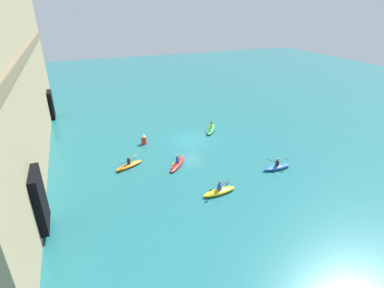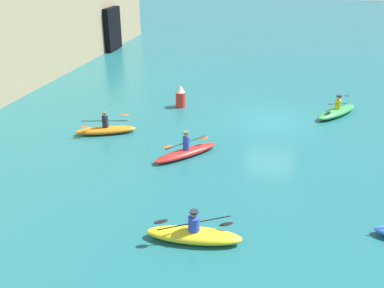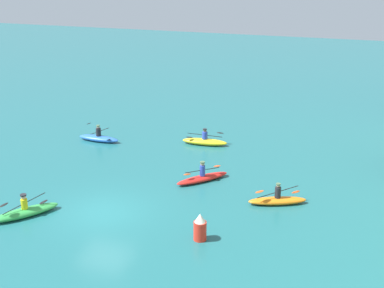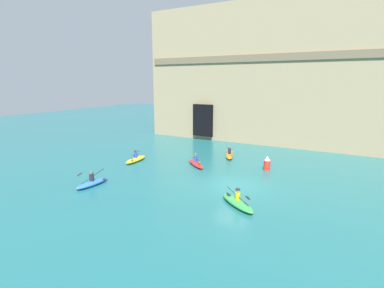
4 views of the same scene
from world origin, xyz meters
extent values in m
plane|color=#1E6066|center=(0.00, 0.00, 0.00)|extent=(120.00, 120.00, 0.00)
ellipsoid|color=green|center=(1.54, -3.25, 0.20)|extent=(3.04, 2.53, 0.39)
cylinder|color=gold|center=(1.54, -3.25, 0.63)|extent=(0.31, 0.31, 0.48)
sphere|color=tan|center=(1.54, -3.25, 0.99)|extent=(0.23, 0.23, 0.23)
cylinder|color=#232328|center=(1.54, -3.25, 1.09)|extent=(0.29, 0.29, 0.06)
cylinder|color=black|center=(1.54, -3.25, 0.66)|extent=(1.82, 1.14, 0.51)
ellipsoid|color=black|center=(0.74, -2.76, 0.44)|extent=(0.47, 0.38, 0.15)
ellipsoid|color=black|center=(2.34, -3.75, 0.87)|extent=(0.47, 0.38, 0.15)
ellipsoid|color=yellow|center=(-10.62, 1.70, 0.20)|extent=(1.03, 2.97, 0.40)
cylinder|color=#2D47B7|center=(-10.62, 1.70, 0.63)|extent=(0.35, 0.35, 0.45)
sphere|color=#9E704C|center=(-10.62, 1.70, 0.96)|extent=(0.21, 0.21, 0.21)
cylinder|color=#232328|center=(-10.62, 1.70, 1.04)|extent=(0.26, 0.26, 0.06)
cylinder|color=black|center=(-10.62, 1.70, 0.65)|extent=(0.82, 2.08, 0.34)
ellipsoid|color=black|center=(-10.27, 0.78, 0.52)|extent=(0.33, 0.48, 0.11)
ellipsoid|color=black|center=(-10.97, 2.61, 0.79)|extent=(0.33, 0.48, 0.11)
ellipsoid|color=orange|center=(-3.54, 7.66, 0.17)|extent=(1.76, 2.91, 0.35)
cylinder|color=#232328|center=(-3.54, 7.66, 0.62)|extent=(0.30, 0.30, 0.55)
sphere|color=tan|center=(-3.54, 7.66, 0.99)|extent=(0.19, 0.19, 0.19)
cylinder|color=#4C6B4C|center=(-3.54, 7.66, 1.06)|extent=(0.23, 0.23, 0.06)
cylinder|color=black|center=(-3.54, 7.66, 0.65)|extent=(1.37, 1.78, 0.37)
ellipsoid|color=#D84C19|center=(-4.14, 8.44, 0.50)|extent=(0.41, 0.46, 0.12)
ellipsoid|color=#D84C19|center=(-2.95, 6.88, 0.80)|extent=(0.41, 0.46, 0.12)
ellipsoid|color=red|center=(-5.01, 3.33, 0.16)|extent=(2.80, 2.54, 0.32)
cylinder|color=#2D47B7|center=(-5.01, 3.33, 0.61)|extent=(0.29, 0.29, 0.58)
sphere|color=tan|center=(-5.01, 3.33, 1.01)|extent=(0.22, 0.22, 0.22)
cylinder|color=#4C6B4C|center=(-5.01, 3.33, 1.10)|extent=(0.27, 0.27, 0.06)
cylinder|color=black|center=(-5.01, 3.33, 0.64)|extent=(1.60, 1.42, 0.15)
ellipsoid|color=#D84C19|center=(-5.71, 3.95, 0.69)|extent=(0.45, 0.43, 0.07)
ellipsoid|color=#D84C19|center=(-4.32, 2.71, 0.59)|extent=(0.45, 0.43, 0.07)
ellipsoid|color=blue|center=(-9.03, -5.07, 0.19)|extent=(0.82, 2.84, 0.38)
cylinder|color=#232328|center=(-9.03, -5.07, 0.64)|extent=(0.33, 0.33, 0.52)
sphere|color=beige|center=(-9.03, -5.07, 0.99)|extent=(0.19, 0.19, 0.19)
cylinder|color=#4C6B4C|center=(-9.03, -5.07, 1.07)|extent=(0.24, 0.24, 0.06)
cylinder|color=black|center=(-9.03, -5.07, 0.66)|extent=(0.62, 1.86, 0.91)
ellipsoid|color=black|center=(-9.29, -5.88, 1.05)|extent=(0.30, 0.46, 0.23)
ellipsoid|color=black|center=(-8.77, -4.26, 0.28)|extent=(0.30, 0.46, 0.23)
cylinder|color=red|center=(0.97, 5.15, 0.42)|extent=(0.56, 0.56, 0.85)
cone|color=white|center=(0.97, 5.15, 1.04)|extent=(0.48, 0.48, 0.39)
camera|label=1|loc=(-28.65, 11.29, 14.09)|focal=28.00mm
camera|label=2|loc=(-20.92, -0.68, 8.09)|focal=40.00mm
camera|label=3|loc=(20.22, 11.35, 11.57)|focal=50.00mm
camera|label=4|loc=(7.59, -19.52, 7.50)|focal=28.00mm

